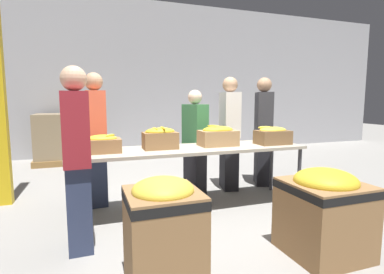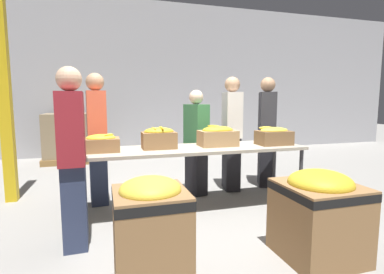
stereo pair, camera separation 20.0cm
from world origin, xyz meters
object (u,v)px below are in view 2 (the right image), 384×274
at_px(donation_bin_1, 319,212).
at_px(donation_bin_0, 151,229).
at_px(banana_box_3, 274,136).
at_px(volunteer_1, 97,139).
at_px(volunteer_3, 73,159).
at_px(sorting_table, 190,151).
at_px(support_pillar, 2,57).
at_px(pallet_stack_0, 67,138).
at_px(banana_box_0, 101,143).
at_px(volunteer_2, 266,132).
at_px(banana_box_2, 218,136).
at_px(banana_box_1, 159,138).
at_px(volunteer_4, 196,143).
at_px(volunteer_0, 232,134).

bearing_deg(donation_bin_1, donation_bin_0, 180.00).
distance_m(banana_box_3, volunteer_1, 2.43).
bearing_deg(volunteer_3, sorting_table, -65.51).
distance_m(support_pillar, pallet_stack_0, 3.14).
distance_m(banana_box_0, volunteer_2, 2.71).
bearing_deg(support_pillar, banana_box_2, -19.17).
xyz_separation_m(volunteer_1, volunteer_3, (-0.20, -1.25, -0.03)).
relative_size(banana_box_0, donation_bin_1, 0.53).
relative_size(banana_box_0, pallet_stack_0, 0.38).
relative_size(sorting_table, banana_box_2, 6.08).
relative_size(sorting_table, donation_bin_0, 3.54).
relative_size(volunteer_2, donation_bin_1, 2.22).
bearing_deg(banana_box_2, sorting_table, -174.96).
bearing_deg(support_pillar, banana_box_1, -26.08).
distance_m(donation_bin_0, pallet_stack_0, 5.39).
bearing_deg(banana_box_1, volunteer_3, -143.71).
xyz_separation_m(banana_box_0, volunteer_3, (-0.26, -0.68, -0.05)).
bearing_deg(volunteer_4, donation_bin_0, -39.64).
distance_m(volunteer_2, pallet_stack_0, 4.59).
height_order(support_pillar, pallet_stack_0, support_pillar).
relative_size(sorting_table, volunteer_4, 1.93).
distance_m(donation_bin_0, donation_bin_1, 1.51).
distance_m(volunteer_0, volunteer_3, 2.59).
distance_m(volunteer_1, volunteer_2, 2.68).
xyz_separation_m(volunteer_4, donation_bin_0, (-1.01, -2.11, -0.33)).
relative_size(banana_box_2, pallet_stack_0, 0.45).
bearing_deg(banana_box_1, banana_box_0, -177.63).
bearing_deg(volunteer_2, banana_box_2, -36.38).
bearing_deg(donation_bin_0, volunteer_1, 100.85).
height_order(sorting_table, volunteer_4, volunteer_4).
bearing_deg(volunteer_4, pallet_stack_0, -159.66).
bearing_deg(volunteer_1, volunteer_3, -13.15).
distance_m(volunteer_0, support_pillar, 3.42).
xyz_separation_m(volunteer_0, support_pillar, (-3.21, 0.34, 1.12)).
height_order(donation_bin_1, support_pillar, support_pillar).
height_order(banana_box_2, volunteer_4, volunteer_4).
height_order(sorting_table, volunteer_2, volunteer_2).
bearing_deg(sorting_table, banana_box_3, -4.11).
bearing_deg(volunteer_4, donation_bin_1, -0.82).
relative_size(banana_box_2, banana_box_3, 1.10).
relative_size(banana_box_2, support_pillar, 0.12).
bearing_deg(sorting_table, volunteer_2, 24.42).
relative_size(volunteer_4, pallet_stack_0, 1.40).
xyz_separation_m(volunteer_1, pallet_stack_0, (-0.74, 3.15, -0.34)).
height_order(banana_box_3, volunteer_1, volunteer_1).
bearing_deg(volunteer_0, banana_box_3, 34.61).
bearing_deg(volunteer_2, pallet_stack_0, -108.27).
height_order(banana_box_0, support_pillar, support_pillar).
bearing_deg(volunteer_4, banana_box_3, 40.48).
bearing_deg(donation_bin_0, volunteer_2, 44.42).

